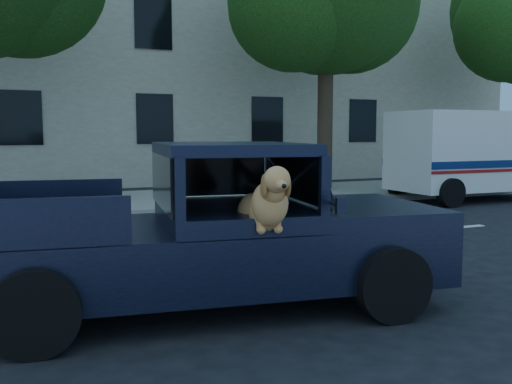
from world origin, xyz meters
TOP-DOWN VIEW (x-y plane):
  - ground at (0.00, 0.00)m, footprint 120.00×120.00m
  - far_sidewalk at (0.00, 9.20)m, footprint 60.00×4.00m
  - lane_stripes at (2.00, 3.40)m, footprint 21.60×0.14m
  - building_main at (3.00, 16.50)m, footprint 26.00×6.00m
  - pickup_truck at (-1.76, 0.73)m, footprint 4.92×2.74m
  - mail_truck at (7.54, 6.61)m, footprint 4.24×2.21m

SIDE VIEW (x-z plane):
  - ground at x=0.00m, z-range 0.00..0.00m
  - lane_stripes at x=2.00m, z-range 0.00..0.01m
  - far_sidewalk at x=0.00m, z-range 0.00..0.15m
  - pickup_truck at x=-1.76m, z-range -0.27..1.41m
  - mail_truck at x=7.54m, z-range -0.15..2.16m
  - building_main at x=3.00m, z-range 0.00..9.00m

